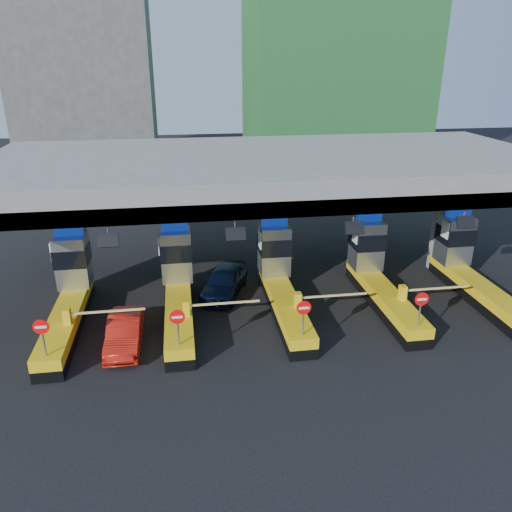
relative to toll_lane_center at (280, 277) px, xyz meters
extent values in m
plane|color=black|center=(0.00, -0.28, -1.40)|extent=(120.00, 120.00, 0.00)
cube|color=slate|center=(0.00, 2.72, 4.85)|extent=(28.00, 12.00, 1.50)
cube|color=#4C4C49|center=(0.00, -2.98, 4.45)|extent=(28.00, 0.60, 0.70)
cube|color=slate|center=(-10.00, 2.72, 1.35)|extent=(1.00, 1.00, 5.50)
cube|color=slate|center=(0.00, 2.72, 1.35)|extent=(1.00, 1.00, 5.50)
cube|color=slate|center=(10.00, 2.72, 1.35)|extent=(1.00, 1.00, 5.50)
cylinder|color=slate|center=(-7.50, -2.98, 3.85)|extent=(0.06, 0.06, 0.50)
cube|color=black|center=(-7.50, -3.18, 3.50)|extent=(0.80, 0.38, 0.54)
cylinder|color=slate|center=(-2.50, -2.98, 3.85)|extent=(0.06, 0.06, 0.50)
cube|color=black|center=(-2.50, -3.18, 3.50)|extent=(0.80, 0.38, 0.54)
cylinder|color=slate|center=(2.50, -2.98, 3.85)|extent=(0.06, 0.06, 0.50)
cube|color=black|center=(2.50, -3.18, 3.50)|extent=(0.80, 0.38, 0.54)
cylinder|color=slate|center=(7.50, -2.98, 3.85)|extent=(0.06, 0.06, 0.50)
cube|color=black|center=(7.50, -3.18, 3.50)|extent=(0.80, 0.38, 0.54)
cube|color=black|center=(-10.00, -1.28, -1.15)|extent=(1.20, 8.00, 0.50)
cube|color=#E5B70C|center=(-10.00, -1.28, -0.65)|extent=(1.20, 8.00, 0.50)
cube|color=#9EA3A8|center=(-10.00, 1.52, 0.90)|extent=(1.50, 1.50, 2.60)
cube|color=black|center=(-10.00, 1.50, 1.20)|extent=(1.56, 1.56, 0.90)
cube|color=#0C2DBF|center=(-10.00, 1.52, 2.48)|extent=(1.30, 0.35, 0.55)
cube|color=white|center=(-10.80, 1.22, 1.60)|extent=(0.06, 0.70, 0.90)
cylinder|color=slate|center=(-10.00, -4.88, 0.25)|extent=(0.07, 0.07, 1.30)
cylinder|color=red|center=(-10.00, -4.91, 0.85)|extent=(0.60, 0.04, 0.60)
cube|color=white|center=(-10.00, -4.93, 0.85)|extent=(0.42, 0.02, 0.10)
cube|color=#E5B70C|center=(-9.65, -2.48, -0.05)|extent=(0.30, 0.35, 0.70)
cube|color=white|center=(-8.00, -2.48, 0.05)|extent=(3.20, 0.08, 0.08)
cube|color=black|center=(-5.00, -1.28, -1.15)|extent=(1.20, 8.00, 0.50)
cube|color=#E5B70C|center=(-5.00, -1.28, -0.65)|extent=(1.20, 8.00, 0.50)
cube|color=#9EA3A8|center=(-5.00, 1.52, 0.90)|extent=(1.50, 1.50, 2.60)
cube|color=black|center=(-5.00, 1.50, 1.20)|extent=(1.56, 1.56, 0.90)
cube|color=#0C2DBF|center=(-5.00, 1.52, 2.48)|extent=(1.30, 0.35, 0.55)
cube|color=white|center=(-5.80, 1.22, 1.60)|extent=(0.06, 0.70, 0.90)
cylinder|color=slate|center=(-5.00, -4.88, 0.25)|extent=(0.07, 0.07, 1.30)
cylinder|color=red|center=(-5.00, -4.91, 0.85)|extent=(0.60, 0.04, 0.60)
cube|color=white|center=(-5.00, -4.93, 0.85)|extent=(0.42, 0.02, 0.10)
cube|color=#E5B70C|center=(-4.65, -2.48, -0.05)|extent=(0.30, 0.35, 0.70)
cube|color=white|center=(-3.00, -2.48, 0.05)|extent=(3.20, 0.08, 0.08)
cube|color=black|center=(0.00, -1.28, -1.15)|extent=(1.20, 8.00, 0.50)
cube|color=#E5B70C|center=(0.00, -1.28, -0.65)|extent=(1.20, 8.00, 0.50)
cube|color=#9EA3A8|center=(0.00, 1.52, 0.90)|extent=(1.50, 1.50, 2.60)
cube|color=black|center=(0.00, 1.50, 1.20)|extent=(1.56, 1.56, 0.90)
cube|color=#0C2DBF|center=(0.00, 1.52, 2.48)|extent=(1.30, 0.35, 0.55)
cube|color=white|center=(-0.80, 1.22, 1.60)|extent=(0.06, 0.70, 0.90)
cylinder|color=slate|center=(0.00, -4.88, 0.25)|extent=(0.07, 0.07, 1.30)
cylinder|color=red|center=(0.00, -4.91, 0.85)|extent=(0.60, 0.04, 0.60)
cube|color=white|center=(0.00, -4.93, 0.85)|extent=(0.42, 0.02, 0.10)
cube|color=#E5B70C|center=(0.35, -2.48, -0.05)|extent=(0.30, 0.35, 0.70)
cube|color=white|center=(2.00, -2.48, 0.05)|extent=(3.20, 0.08, 0.08)
cube|color=black|center=(5.00, -1.28, -1.15)|extent=(1.20, 8.00, 0.50)
cube|color=#E5B70C|center=(5.00, -1.28, -0.65)|extent=(1.20, 8.00, 0.50)
cube|color=#9EA3A8|center=(5.00, 1.52, 0.90)|extent=(1.50, 1.50, 2.60)
cube|color=black|center=(5.00, 1.50, 1.20)|extent=(1.56, 1.56, 0.90)
cube|color=#0C2DBF|center=(5.00, 1.52, 2.48)|extent=(1.30, 0.35, 0.55)
cube|color=white|center=(4.20, 1.22, 1.60)|extent=(0.06, 0.70, 0.90)
cylinder|color=slate|center=(5.00, -4.88, 0.25)|extent=(0.07, 0.07, 1.30)
cylinder|color=red|center=(5.00, -4.91, 0.85)|extent=(0.60, 0.04, 0.60)
cube|color=white|center=(5.00, -4.93, 0.85)|extent=(0.42, 0.02, 0.10)
cube|color=#E5B70C|center=(5.35, -2.48, -0.05)|extent=(0.30, 0.35, 0.70)
cube|color=white|center=(7.00, -2.48, 0.05)|extent=(3.20, 0.08, 0.08)
cube|color=black|center=(10.00, -1.28, -1.15)|extent=(1.20, 8.00, 0.50)
cube|color=#E5B70C|center=(10.00, -1.28, -0.65)|extent=(1.20, 8.00, 0.50)
cube|color=#9EA3A8|center=(10.00, 1.52, 0.90)|extent=(1.50, 1.50, 2.60)
cube|color=black|center=(10.00, 1.50, 1.20)|extent=(1.56, 1.56, 0.90)
cube|color=#0C2DBF|center=(10.00, 1.52, 2.48)|extent=(1.30, 0.35, 0.55)
cube|color=white|center=(9.20, 1.22, 1.60)|extent=(0.06, 0.70, 0.90)
cube|color=#E5B70C|center=(10.35, -2.48, -0.05)|extent=(0.30, 0.35, 0.70)
cube|color=#1E5926|center=(12.00, 31.72, 12.60)|extent=(18.00, 12.00, 28.00)
cube|color=#4C4C49|center=(-14.00, 35.72, 7.60)|extent=(14.00, 10.00, 18.00)
imported|color=black|center=(-2.63, 1.40, -0.66)|extent=(3.16, 4.66, 1.47)
imported|color=#B7180E|center=(-7.29, -2.97, -0.75)|extent=(1.43, 3.95, 1.29)
camera|label=1|loc=(-4.57, -22.08, 10.16)|focal=35.00mm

